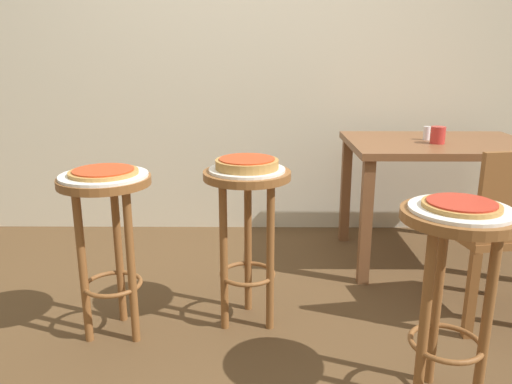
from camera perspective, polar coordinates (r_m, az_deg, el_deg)
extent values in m
plane|color=brown|center=(2.27, -2.90, -17.65)|extent=(6.00, 6.00, 0.00)
cube|color=beige|center=(3.56, -1.64, 19.71)|extent=(6.00, 0.10, 3.00)
cylinder|color=brown|center=(1.79, 22.17, -2.56)|extent=(0.39, 0.39, 0.03)
cylinder|color=brown|center=(2.03, 19.86, -11.44)|extent=(0.04, 0.04, 0.70)
cylinder|color=brown|center=(1.85, 18.56, -14.13)|extent=(0.04, 0.04, 0.70)
cylinder|color=brown|center=(1.92, 24.67, -13.59)|extent=(0.04, 0.04, 0.70)
torus|color=brown|center=(1.98, 20.73, -15.71)|extent=(0.26, 0.26, 0.02)
cylinder|color=white|center=(1.79, 22.25, -1.84)|extent=(0.34, 0.34, 0.01)
cylinder|color=#B78442|center=(1.78, 22.29, -1.42)|extent=(0.25, 0.25, 0.01)
cylinder|color=red|center=(1.78, 22.33, -1.10)|extent=(0.22, 0.22, 0.01)
cylinder|color=brown|center=(2.21, -16.85, 1.21)|extent=(0.39, 0.39, 0.03)
cylinder|color=brown|center=(2.43, -15.34, -6.53)|extent=(0.04, 0.04, 0.70)
cylinder|color=brown|center=(2.30, -19.08, -8.11)|extent=(0.04, 0.04, 0.70)
cylinder|color=brown|center=(2.24, -13.97, -8.34)|extent=(0.04, 0.04, 0.70)
torus|color=brown|center=(2.36, -15.94, -9.99)|extent=(0.26, 0.26, 0.02)
cylinder|color=white|center=(2.20, -16.90, 1.80)|extent=(0.37, 0.37, 0.01)
cylinder|color=#B78442|center=(2.20, -16.92, 2.14)|extent=(0.29, 0.29, 0.01)
cylinder|color=red|center=(2.20, -16.94, 2.41)|extent=(0.25, 0.25, 0.01)
cylinder|color=brown|center=(2.22, -1.03, 1.95)|extent=(0.39, 0.39, 0.03)
cylinder|color=brown|center=(2.44, -0.91, -5.82)|extent=(0.04, 0.04, 0.70)
cylinder|color=brown|center=(2.28, -3.67, -7.46)|extent=(0.04, 0.04, 0.70)
cylinder|color=brown|center=(2.28, 1.64, -7.49)|extent=(0.04, 0.04, 0.70)
torus|color=brown|center=(2.37, -0.97, -9.25)|extent=(0.26, 0.26, 0.02)
cylinder|color=white|center=(2.21, -1.03, 2.54)|extent=(0.34, 0.34, 0.01)
cylinder|color=#B78442|center=(2.21, -1.03, 3.20)|extent=(0.28, 0.28, 0.04)
cylinder|color=red|center=(2.20, -1.04, 3.78)|extent=(0.25, 0.25, 0.01)
cube|color=brown|center=(3.14, 20.11, 5.08)|extent=(1.05, 0.77, 0.04)
cube|color=brown|center=(2.79, 12.35, -3.45)|extent=(0.06, 0.06, 0.70)
cube|color=brown|center=(3.42, 10.13, 0.19)|extent=(0.06, 0.06, 0.70)
cube|color=brown|center=(3.70, 24.88, 0.14)|extent=(0.06, 0.06, 0.70)
cylinder|color=red|center=(3.04, 19.95, 6.10)|extent=(0.08, 0.08, 0.10)
cylinder|color=white|center=(3.15, 18.81, 6.35)|extent=(0.04, 0.04, 0.08)
cube|color=brown|center=(2.61, 25.02, -4.06)|extent=(0.46, 0.46, 0.04)
cube|color=brown|center=(2.92, 25.50, -6.80)|extent=(0.04, 0.04, 0.42)
cube|color=brown|center=(2.73, 19.23, -7.60)|extent=(0.04, 0.04, 0.42)
cube|color=brown|center=(2.45, 23.24, -10.73)|extent=(0.04, 0.04, 0.42)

